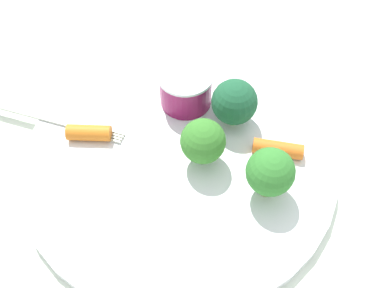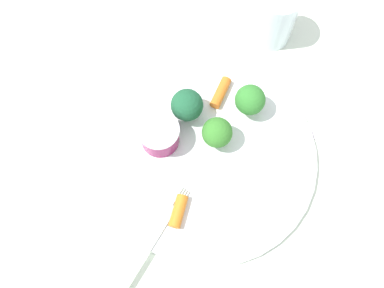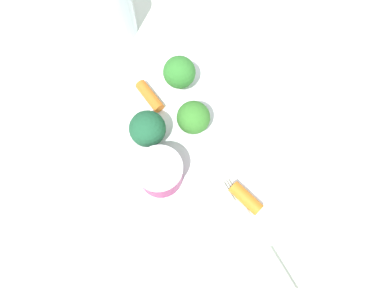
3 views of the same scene
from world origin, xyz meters
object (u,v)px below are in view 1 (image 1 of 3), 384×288
sauce_cup (186,88)px  carrot_stick_0 (89,133)px  broccoli_floret_2 (233,101)px  fork (48,119)px  carrot_stick_1 (278,149)px  plate (179,158)px  broccoli_floret_0 (270,172)px  broccoli_floret_1 (203,141)px

sauce_cup → carrot_stick_0: bearing=-100.7°
broccoli_floret_2 → fork: 0.19m
sauce_cup → carrot_stick_1: bearing=14.5°
broccoli_floret_2 → sauce_cup: bearing=-157.1°
broccoli_floret_2 → fork: size_ratio=0.35×
broccoli_floret_2 → plate: bearing=-88.2°
broccoli_floret_0 → broccoli_floret_1: bearing=-159.4°
plate → broccoli_floret_0: size_ratio=5.63×
plate → sauce_cup: size_ratio=5.40×
broccoli_floret_1 → carrot_stick_1: size_ratio=1.08×
broccoli_floret_1 → carrot_stick_0: broccoli_floret_1 is taller
sauce_cup → broccoli_floret_0: broccoli_floret_0 is taller
plate → carrot_stick_1: bearing=53.0°
broccoli_floret_2 → fork: bearing=-128.2°
sauce_cup → carrot_stick_1: size_ratio=1.18×
plate → fork: (-0.12, -0.08, 0.01)m
carrot_stick_0 → fork: size_ratio=0.29×
sauce_cup → fork: bearing=-117.9°
carrot_stick_0 → fork: carrot_stick_0 is taller
plate → broccoli_floret_0: bearing=24.5°
carrot_stick_1 → fork: 0.24m
broccoli_floret_2 → carrot_stick_0: bearing=-118.8°
broccoli_floret_2 → carrot_stick_1: (0.06, 0.01, -0.02)m
plate → sauce_cup: bearing=136.9°
broccoli_floret_1 → carrot_stick_1: bearing=58.6°
plate → sauce_cup: sauce_cup is taller
broccoli_floret_2 → carrot_stick_1: broccoli_floret_2 is taller
broccoli_floret_2 → broccoli_floret_1: bearing=-68.7°
broccoli_floret_0 → carrot_stick_1: 0.05m
sauce_cup → broccoli_floret_2: 0.05m
sauce_cup → carrot_stick_1: sauce_cup is taller
plate → carrot_stick_0: 0.09m
carrot_stick_1 → carrot_stick_0: bearing=-134.0°
broccoli_floret_0 → broccoli_floret_1: (-0.06, -0.02, -0.00)m
broccoli_floret_2 → fork: (-0.12, -0.15, -0.03)m
broccoli_floret_1 → carrot_stick_0: size_ratio=1.20×
sauce_cup → carrot_stick_1: 0.11m
broccoli_floret_0 → broccoli_floret_2: broccoli_floret_0 is taller
sauce_cup → carrot_stick_0: 0.11m
broccoli_floret_0 → broccoli_floret_2: (-0.08, 0.03, -0.00)m
carrot_stick_1 → fork: size_ratio=0.32×
sauce_cup → fork: size_ratio=0.38×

